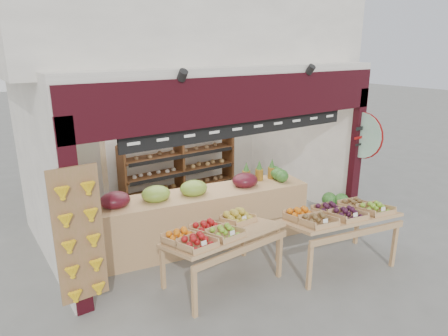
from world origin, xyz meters
TOP-DOWN VIEW (x-y plane):
  - ground at (0.00, 0.00)m, footprint 60.00×60.00m
  - shop_structure at (0.00, 1.61)m, footprint 6.36×5.12m
  - banana_board at (-2.73, -1.17)m, footprint 0.60×0.15m
  - gift_sign at (2.75, -1.15)m, footprint 0.04×0.93m
  - back_shelving at (0.28, 1.78)m, footprint 2.74×0.45m
  - refrigerator at (-1.89, 1.82)m, footprint 0.87×0.87m
  - cardboard_stack at (-1.73, 0.56)m, footprint 1.00×0.72m
  - mid_counter at (-0.50, -0.33)m, footprint 4.04×1.45m
  - display_table_left at (-0.95, -1.53)m, footprint 1.73×1.03m
  - display_table_right at (0.97, -2.15)m, footprint 1.89×1.29m
  - watermelon_pile at (2.43, -1.04)m, footprint 0.77×0.74m

SIDE VIEW (x-z plane):
  - ground at x=0.00m, z-range 0.00..0.00m
  - watermelon_pile at x=2.43m, z-range -0.07..0.49m
  - cardboard_stack at x=-1.73m, z-range -0.09..0.57m
  - mid_counter at x=-0.50m, z-range -0.07..1.15m
  - display_table_left at x=-0.95m, z-range 0.30..1.36m
  - display_table_right at x=0.97m, z-range 0.32..1.41m
  - refrigerator at x=-1.89m, z-range 0.00..1.93m
  - back_shelving at x=0.28m, z-range 0.19..1.91m
  - banana_board at x=-2.73m, z-range 0.22..2.02m
  - gift_sign at x=2.75m, z-range 1.29..2.21m
  - shop_structure at x=0.00m, z-range 1.22..6.62m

